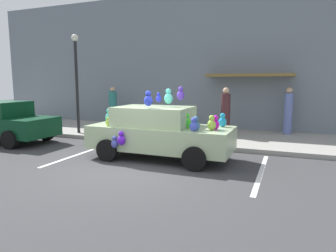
% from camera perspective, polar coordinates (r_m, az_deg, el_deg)
% --- Properties ---
extents(ground_plane, '(60.00, 60.00, 0.00)m').
position_cam_1_polar(ground_plane, '(8.03, -7.12, -8.15)').
color(ground_plane, '#38383A').
extents(sidewalk, '(24.00, 4.00, 0.15)m').
position_cam_1_polar(sidewalk, '(12.51, 4.05, -1.79)').
color(sidewalk, gray).
rests_on(sidewalk, ground).
extents(storefront_building, '(24.00, 1.25, 6.40)m').
position_cam_1_polar(storefront_building, '(14.39, 6.95, 11.96)').
color(storefront_building, slate).
rests_on(storefront_building, ground).
extents(parking_stripe_front, '(0.12, 3.60, 0.01)m').
position_cam_1_polar(parking_stripe_front, '(8.07, 17.15, -8.37)').
color(parking_stripe_front, silver).
rests_on(parking_stripe_front, ground).
extents(parking_stripe_rear, '(0.12, 3.60, 0.01)m').
position_cam_1_polar(parking_stripe_rear, '(10.10, -16.02, -4.97)').
color(parking_stripe_rear, silver).
rests_on(parking_stripe_rear, ground).
extents(plush_covered_car, '(4.21, 1.97, 2.14)m').
position_cam_1_polar(plush_covered_car, '(8.93, -1.75, -1.10)').
color(plush_covered_car, '#A4BB8C').
rests_on(plush_covered_car, ground).
extents(parked_sedan_behind, '(4.20, 1.89, 1.54)m').
position_cam_1_polar(parked_sedan_behind, '(13.09, -28.94, 0.79)').
color(parked_sedan_behind, '#0A381E').
rests_on(parked_sedan_behind, ground).
extents(teddy_bear_on_sidewalk, '(0.38, 0.32, 0.73)m').
position_cam_1_polar(teddy_bear_on_sidewalk, '(11.55, 0.20, -0.55)').
color(teddy_bear_on_sidewalk, '#9E723D').
rests_on(teddy_bear_on_sidewalk, sidewalk).
extents(street_lamp_post, '(0.28, 0.28, 4.02)m').
position_cam_1_polar(street_lamp_post, '(13.09, -16.93, 9.44)').
color(street_lamp_post, black).
rests_on(street_lamp_post, sidewalk).
extents(pedestrian_near_shopfront, '(0.36, 0.36, 1.90)m').
position_cam_1_polar(pedestrian_near_shopfront, '(12.14, 10.80, 2.37)').
color(pedestrian_near_shopfront, '#3F2125').
rests_on(pedestrian_near_shopfront, sidewalk).
extents(pedestrian_walking_past, '(0.39, 0.39, 1.88)m').
position_cam_1_polar(pedestrian_walking_past, '(15.18, -10.36, 3.47)').
color(pedestrian_walking_past, '#29716E').
rests_on(pedestrian_walking_past, sidewalk).
extents(pedestrian_by_lamp, '(0.33, 0.33, 1.90)m').
position_cam_1_polar(pedestrian_by_lamp, '(13.23, 21.74, 2.45)').
color(pedestrian_by_lamp, '#5B6CAB').
rests_on(pedestrian_by_lamp, sidewalk).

